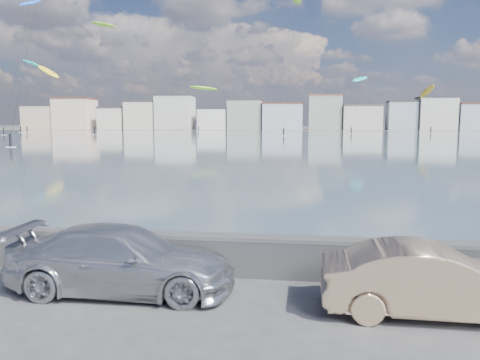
{
  "coord_description": "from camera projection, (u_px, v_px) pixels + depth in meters",
  "views": [
    {
      "loc": [
        2.66,
        -8.21,
        3.76
      ],
      "look_at": [
        1.0,
        4.0,
        2.2
      ],
      "focal_mm": 35.0,
      "sensor_mm": 36.0,
      "label": 1
    }
  ],
  "objects": [
    {
      "name": "kitesurfer_12",
      "position": [
        204.0,
        89.0,
        167.71
      ],
      "size": [
        10.73,
        12.48,
        16.53
      ],
      "color": "#8CD826",
      "rests_on": "ground"
    },
    {
      "name": "far_buildings",
      "position": [
        301.0,
        115.0,
        190.79
      ],
      "size": [
        240.79,
        13.26,
        14.6
      ],
      "color": "#CCB293",
      "rests_on": "ground"
    },
    {
      "name": "kitesurfer_0",
      "position": [
        48.0,
        72.0,
        156.92
      ],
      "size": [
        8.96,
        11.6,
        23.16
      ],
      "color": "yellow",
      "rests_on": "ground"
    },
    {
      "name": "kitesurfer_1",
      "position": [
        31.0,
        64.0,
        155.34
      ],
      "size": [
        3.52,
        12.68,
        23.98
      ],
      "color": "#19BFBF",
      "rests_on": "ground"
    },
    {
      "name": "car_champagne",
      "position": [
        432.0,
        281.0,
        9.02
      ],
      "size": [
        4.22,
        1.49,
        1.39
      ],
      "primitive_type": "imported",
      "rotation": [
        0.0,
        0.0,
        1.57
      ],
      "color": "tan",
      "rests_on": "ground"
    },
    {
      "name": "kitesurfer_5",
      "position": [
        297.0,
        2.0,
        118.26
      ],
      "size": [
        5.03,
        11.71,
        35.61
      ],
      "color": "#8CD826",
      "rests_on": "ground"
    },
    {
      "name": "kitesurfer_8",
      "position": [
        427.0,
        92.0,
        155.16
      ],
      "size": [
        4.78,
        18.14,
        16.0
      ],
      "color": "#BF8C19",
      "rests_on": "ground"
    },
    {
      "name": "kitesurfer_18",
      "position": [
        360.0,
        80.0,
        142.24
      ],
      "size": [
        7.32,
        15.33,
        17.92
      ],
      "color": "#19BFBF",
      "rests_on": "ground"
    },
    {
      "name": "seawall",
      "position": [
        193.0,
        251.0,
        11.48
      ],
      "size": [
        400.0,
        0.36,
        1.08
      ],
      "color": "#28282B",
      "rests_on": "ground"
    },
    {
      "name": "kitesurfer_10",
      "position": [
        30.0,
        5.0,
        126.83
      ],
      "size": [
        6.73,
        13.39,
        37.66
      ],
      "color": "blue",
      "rests_on": "ground"
    },
    {
      "name": "car_silver",
      "position": [
        122.0,
        259.0,
        10.32
      ],
      "size": [
        5.02,
        2.12,
        1.45
      ],
      "primitive_type": "imported",
      "rotation": [
        0.0,
        0.0,
        1.59
      ],
      "color": "#BBBCC3",
      "rests_on": "ground"
    },
    {
      "name": "ground",
      "position": [
        160.0,
        320.0,
        8.9
      ],
      "size": [
        700.0,
        700.0,
        0.0
      ],
      "primitive_type": "plane",
      "color": "#333335",
      "rests_on": "ground"
    },
    {
      "name": "far_shore_strip",
      "position": [
        298.0,
        129.0,
        205.49
      ],
      "size": [
        500.0,
        60.0,
        0.0
      ],
      "primitive_type": "cube",
      "color": "#4C473D",
      "rests_on": "ground"
    },
    {
      "name": "kitesurfer_4",
      "position": [
        103.0,
        26.0,
        129.89
      ],
      "size": [
        9.01,
        10.49,
        31.94
      ],
      "color": "#8CD826",
      "rests_on": "ground"
    },
    {
      "name": "bay_water",
      "position": [
        291.0,
        139.0,
        98.84
      ],
      "size": [
        500.0,
        177.0,
        0.0
      ],
      "primitive_type": "cube",
      "color": "#3C4F5F",
      "rests_on": "ground"
    }
  ]
}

